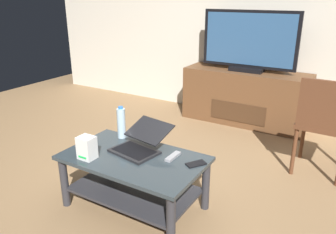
# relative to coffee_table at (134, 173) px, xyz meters

# --- Properties ---
(ground_plane) EXTENTS (7.68, 7.68, 0.00)m
(ground_plane) POSITION_rel_coffee_table_xyz_m (-0.01, 0.25, -0.29)
(ground_plane) COLOR olive
(back_wall) EXTENTS (6.40, 0.12, 2.80)m
(back_wall) POSITION_rel_coffee_table_xyz_m (-0.01, 2.52, 1.11)
(back_wall) COLOR beige
(back_wall) RESTS_ON ground
(coffee_table) EXTENTS (1.04, 0.61, 0.43)m
(coffee_table) POSITION_rel_coffee_table_xyz_m (0.00, 0.00, 0.00)
(coffee_table) COLOR #2D383D
(coffee_table) RESTS_ON ground
(media_cabinet) EXTENTS (1.52, 0.50, 0.66)m
(media_cabinet) POSITION_rel_coffee_table_xyz_m (0.11, 2.20, 0.04)
(media_cabinet) COLOR brown
(media_cabinet) RESTS_ON ground
(television) EXTENTS (1.14, 0.20, 0.71)m
(television) POSITION_rel_coffee_table_xyz_m (0.11, 2.18, 0.71)
(television) COLOR black
(television) RESTS_ON media_cabinet
(dining_chair) EXTENTS (0.45, 0.45, 0.90)m
(dining_chair) POSITION_rel_coffee_table_xyz_m (1.12, 1.25, 0.22)
(dining_chair) COLOR #59331E
(dining_chair) RESTS_ON ground
(laptop) EXTENTS (0.40, 0.46, 0.18)m
(laptop) POSITION_rel_coffee_table_xyz_m (-0.02, 0.12, 0.19)
(laptop) COLOR black
(laptop) RESTS_ON coffee_table
(router_box) EXTENTS (0.12, 0.10, 0.17)m
(router_box) POSITION_rel_coffee_table_xyz_m (-0.27, -0.19, 0.22)
(router_box) COLOR white
(router_box) RESTS_ON coffee_table
(water_bottle_near) EXTENTS (0.07, 0.07, 0.27)m
(water_bottle_near) POSITION_rel_coffee_table_xyz_m (-0.29, 0.23, 0.26)
(water_bottle_near) COLOR silver
(water_bottle_near) RESTS_ON coffee_table
(cell_phone) EXTENTS (0.14, 0.16, 0.01)m
(cell_phone) POSITION_rel_coffee_table_xyz_m (0.45, 0.13, 0.14)
(cell_phone) COLOR black
(cell_phone) RESTS_ON coffee_table
(tv_remote) EXTENTS (0.05, 0.16, 0.02)m
(tv_remote) POSITION_rel_coffee_table_xyz_m (0.26, 0.13, 0.14)
(tv_remote) COLOR #99999E
(tv_remote) RESTS_ON coffee_table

